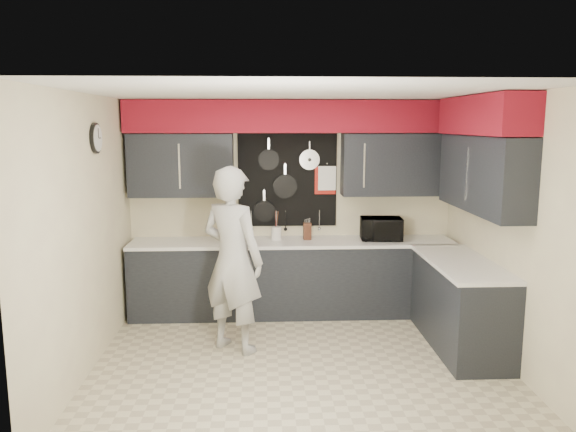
{
  "coord_description": "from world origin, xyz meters",
  "views": [
    {
      "loc": [
        -0.36,
        -5.19,
        2.33
      ],
      "look_at": [
        -0.1,
        0.5,
        1.38
      ],
      "focal_mm": 35.0,
      "sensor_mm": 36.0,
      "label": 1
    }
  ],
  "objects_px": {
    "knife_block": "(307,231)",
    "person": "(233,260)",
    "utensil_crock": "(276,233)",
    "coffee_maker": "(228,229)",
    "microwave": "(381,229)"
  },
  "relations": [
    {
      "from": "coffee_maker",
      "to": "knife_block",
      "type": "bearing_deg",
      "value": -4.67
    },
    {
      "from": "coffee_maker",
      "to": "person",
      "type": "distance_m",
      "value": 1.06
    },
    {
      "from": "knife_block",
      "to": "coffee_maker",
      "type": "bearing_deg",
      "value": -176.93
    },
    {
      "from": "microwave",
      "to": "person",
      "type": "xyz_separation_m",
      "value": [
        -1.75,
        -1.08,
        -0.1
      ]
    },
    {
      "from": "person",
      "to": "coffee_maker",
      "type": "bearing_deg",
      "value": -50.37
    },
    {
      "from": "utensil_crock",
      "to": "knife_block",
      "type": "bearing_deg",
      "value": -0.41
    },
    {
      "from": "microwave",
      "to": "knife_block",
      "type": "xyz_separation_m",
      "value": [
        -0.89,
        0.06,
        -0.03
      ]
    },
    {
      "from": "coffee_maker",
      "to": "utensil_crock",
      "type": "bearing_deg",
      "value": -0.69
    },
    {
      "from": "utensil_crock",
      "to": "coffee_maker",
      "type": "bearing_deg",
      "value": -170.19
    },
    {
      "from": "knife_block",
      "to": "coffee_maker",
      "type": "distance_m",
      "value": 0.97
    },
    {
      "from": "knife_block",
      "to": "person",
      "type": "relative_size",
      "value": 0.11
    },
    {
      "from": "knife_block",
      "to": "utensil_crock",
      "type": "height_order",
      "value": "knife_block"
    },
    {
      "from": "knife_block",
      "to": "person",
      "type": "bearing_deg",
      "value": -129.47
    },
    {
      "from": "utensil_crock",
      "to": "person",
      "type": "height_order",
      "value": "person"
    },
    {
      "from": "person",
      "to": "utensil_crock",
      "type": "bearing_deg",
      "value": -78.96
    }
  ]
}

